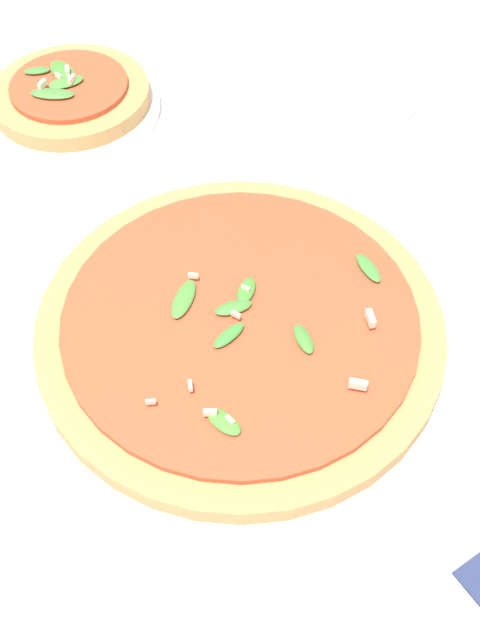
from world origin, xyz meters
TOP-DOWN VIEW (x-y plane):
  - ground_plane at (0.00, 0.00)m, footprint 6.00×6.00m
  - pizza_arugula_main at (0.02, -0.02)m, footprint 0.35×0.35m
  - pizza_personal_side at (0.12, 0.33)m, footprint 0.19×0.19m
  - side_plate_white at (0.36, -0.03)m, footprint 0.18×0.18m

SIDE VIEW (x-z plane):
  - ground_plane at x=0.00m, z-range 0.00..0.00m
  - side_plate_white at x=0.36m, z-range 0.00..0.02m
  - pizza_personal_side at x=0.12m, z-range -0.01..0.04m
  - pizza_arugula_main at x=0.02m, z-range -0.01..0.04m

